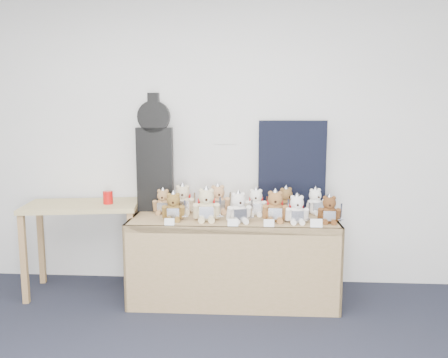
# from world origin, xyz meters

# --- Properties ---
(room_shell) EXTENTS (6.00, 6.00, 6.00)m
(room_shell) POSITION_xyz_m (0.39, 2.49, 1.48)
(room_shell) COLOR silver
(room_shell) RESTS_ON floor
(display_table) EXTENTS (1.76, 0.75, 0.73)m
(display_table) POSITION_xyz_m (0.49, 2.01, 0.57)
(display_table) COLOR olive
(display_table) RESTS_ON floor
(side_table) EXTENTS (1.05, 0.69, 0.82)m
(side_table) POSITION_xyz_m (-0.87, 2.13, 0.69)
(side_table) COLOR #A38A57
(side_table) RESTS_ON floor
(guitar_case) EXTENTS (0.33, 0.11, 1.07)m
(guitar_case) POSITION_xyz_m (-0.23, 2.27, 1.25)
(guitar_case) COLOR black
(guitar_case) RESTS_ON display_table
(navy_board) EXTENTS (0.62, 0.06, 0.82)m
(navy_board) POSITION_xyz_m (1.02, 2.41, 1.14)
(navy_board) COLOR black
(navy_board) RESTS_ON display_table
(red_cup) EXTENTS (0.09, 0.09, 0.11)m
(red_cup) POSITION_xyz_m (-0.63, 2.14, 0.87)
(red_cup) COLOR red
(red_cup) RESTS_ON side_table
(teddy_front_far_left) EXTENTS (0.22, 0.18, 0.26)m
(teddy_front_far_left) POSITION_xyz_m (-0.00, 1.92, 0.84)
(teddy_front_far_left) COLOR brown
(teddy_front_far_left) RESTS_ON display_table
(teddy_front_left) EXTENTS (0.26, 0.22, 0.31)m
(teddy_front_left) POSITION_xyz_m (0.27, 1.92, 0.85)
(teddy_front_left) COLOR beige
(teddy_front_left) RESTS_ON display_table
(teddy_front_centre) EXTENTS (0.24, 0.22, 0.28)m
(teddy_front_centre) POSITION_xyz_m (0.54, 1.89, 0.84)
(teddy_front_centre) COLOR silver
(teddy_front_centre) RESTS_ON display_table
(teddy_front_right) EXTENTS (0.24, 0.20, 0.29)m
(teddy_front_right) POSITION_xyz_m (0.84, 1.94, 0.85)
(teddy_front_right) COLOR #906036
(teddy_front_right) RESTS_ON display_table
(teddy_front_far_right) EXTENTS (0.21, 0.18, 0.26)m
(teddy_front_far_right) POSITION_xyz_m (1.02, 1.89, 0.83)
(teddy_front_far_right) COLOR white
(teddy_front_far_right) RESTS_ON display_table
(teddy_front_end) EXTENTS (0.21, 0.17, 0.25)m
(teddy_front_end) POSITION_xyz_m (1.28, 1.92, 0.83)
(teddy_front_end) COLOR brown
(teddy_front_end) RESTS_ON display_table
(teddy_back_left) EXTENTS (0.24, 0.21, 0.29)m
(teddy_back_left) POSITION_xyz_m (0.03, 2.18, 0.85)
(teddy_back_left) COLOR beige
(teddy_back_left) RESTS_ON display_table
(teddy_back_centre_left) EXTENTS (0.24, 0.21, 0.29)m
(teddy_back_centre_left) POSITION_xyz_m (0.35, 2.23, 0.84)
(teddy_back_centre_left) COLOR tan
(teddy_back_centre_left) RESTS_ON display_table
(teddy_back_centre_right) EXTENTS (0.21, 0.18, 0.26)m
(teddy_back_centre_right) POSITION_xyz_m (0.69, 2.16, 0.84)
(teddy_back_centre_right) COLOR white
(teddy_back_centre_right) RESTS_ON display_table
(teddy_back_right) EXTENTS (0.23, 0.22, 0.28)m
(teddy_back_right) POSITION_xyz_m (0.95, 2.19, 0.84)
(teddy_back_right) COLOR brown
(teddy_back_right) RESTS_ON display_table
(teddy_back_end) EXTENTS (0.22, 0.20, 0.26)m
(teddy_back_end) POSITION_xyz_m (1.22, 2.25, 0.83)
(teddy_back_end) COLOR white
(teddy_back_end) RESTS_ON display_table
(teddy_back_far_left) EXTENTS (0.20, 0.17, 0.25)m
(teddy_back_far_left) POSITION_xyz_m (-0.14, 2.17, 0.83)
(teddy_back_far_left) COLOR #A77C4E
(teddy_back_far_left) RESTS_ON display_table
(entry_card_a) EXTENTS (0.08, 0.02, 0.06)m
(entry_card_a) POSITION_xyz_m (-0.00, 1.73, 0.76)
(entry_card_a) COLOR silver
(entry_card_a) RESTS_ON display_table
(entry_card_b) EXTENTS (0.08, 0.02, 0.06)m
(entry_card_b) POSITION_xyz_m (0.50, 1.73, 0.76)
(entry_card_b) COLOR silver
(entry_card_b) RESTS_ON display_table
(entry_card_c) EXTENTS (0.08, 0.02, 0.06)m
(entry_card_c) POSITION_xyz_m (0.79, 1.73, 0.76)
(entry_card_c) COLOR silver
(entry_card_c) RESTS_ON display_table
(entry_card_d) EXTENTS (0.09, 0.02, 0.07)m
(entry_card_d) POSITION_xyz_m (1.16, 1.74, 0.77)
(entry_card_d) COLOR silver
(entry_card_d) RESTS_ON display_table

